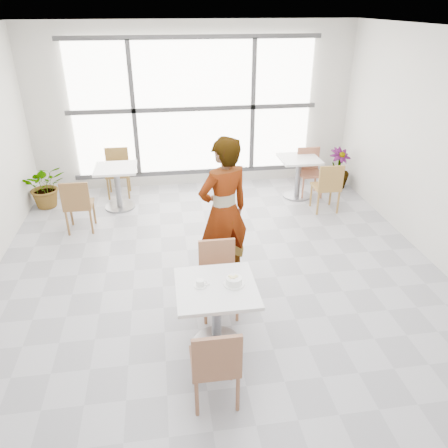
{
  "coord_description": "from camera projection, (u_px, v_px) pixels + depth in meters",
  "views": [
    {
      "loc": [
        -0.65,
        -4.65,
        3.26
      ],
      "look_at": [
        0.0,
        -0.3,
        1.0
      ],
      "focal_mm": 34.81,
      "sensor_mm": 36.0,
      "label": 1
    }
  ],
  "objects": [
    {
      "name": "wall_back",
      "position": [
        194.0,
        108.0,
        8.06
      ],
      "size": [
        6.0,
        0.0,
        6.0
      ],
      "primitive_type": "plane",
      "rotation": [
        1.57,
        0.0,
        0.0
      ],
      "color": "silver",
      "rests_on": "ground"
    },
    {
      "name": "bg_table_left",
      "position": [
        117.0,
        182.0,
        7.49
      ],
      "size": [
        0.7,
        0.7,
        0.75
      ],
      "color": "white",
      "rests_on": "ground"
    },
    {
      "name": "ceiling",
      "position": [
        220.0,
        31.0,
        4.29
      ],
      "size": [
        7.0,
        7.0,
        0.0
      ],
      "primitive_type": "plane",
      "rotation": [
        3.14,
        0.0,
        0.0
      ],
      "color": "white",
      "rests_on": "ground"
    },
    {
      "name": "floor",
      "position": [
        221.0,
        282.0,
        5.67
      ],
      "size": [
        7.0,
        7.0,
        0.0
      ],
      "primitive_type": "plane",
      "color": "#9E9EA5",
      "rests_on": "ground"
    },
    {
      "name": "person",
      "position": [
        224.0,
        212.0,
        5.34
      ],
      "size": [
        0.82,
        0.69,
        1.91
      ],
      "primitive_type": "imported",
      "rotation": [
        0.0,
        0.0,
        3.55
      ],
      "color": "black",
      "rests_on": "ground"
    },
    {
      "name": "main_table",
      "position": [
        216.0,
        305.0,
        4.39
      ],
      "size": [
        0.8,
        0.8,
        0.75
      ],
      "color": "silver",
      "rests_on": "ground"
    },
    {
      "name": "bg_chair_right_near",
      "position": [
        328.0,
        185.0,
        7.33
      ],
      "size": [
        0.42,
        0.42,
        0.87
      ],
      "rotation": [
        0.0,
        0.0,
        3.14
      ],
      "color": "#A17539",
      "rests_on": "ground"
    },
    {
      "name": "bg_chair_right_far",
      "position": [
        309.0,
        168.0,
        8.05
      ],
      "size": [
        0.42,
        0.42,
        0.87
      ],
      "color": "#A26146",
      "rests_on": "ground"
    },
    {
      "name": "bg_chair_left_near",
      "position": [
        78.0,
        203.0,
        6.67
      ],
      "size": [
        0.42,
        0.42,
        0.87
      ],
      "rotation": [
        0.0,
        0.0,
        3.14
      ],
      "color": "brown",
      "rests_on": "ground"
    },
    {
      "name": "plant_left",
      "position": [
        45.0,
        186.0,
        7.59
      ],
      "size": [
        0.83,
        0.77,
        0.78
      ],
      "primitive_type": "imported",
      "rotation": [
        0.0,
        0.0,
        0.26
      ],
      "color": "#46733C",
      "rests_on": "ground"
    },
    {
      "name": "bg_chair_left_far",
      "position": [
        118.0,
        169.0,
        8.04
      ],
      "size": [
        0.42,
        0.42,
        0.87
      ],
      "color": "olive",
      "rests_on": "ground"
    },
    {
      "name": "chair_far",
      "position": [
        218.0,
        273.0,
        4.96
      ],
      "size": [
        0.42,
        0.42,
        0.87
      ],
      "color": "#A36946",
      "rests_on": "ground"
    },
    {
      "name": "chair_near",
      "position": [
        216.0,
        362.0,
        3.72
      ],
      "size": [
        0.42,
        0.42,
        0.87
      ],
      "rotation": [
        0.0,
        0.0,
        3.14
      ],
      "color": "brown",
      "rests_on": "ground"
    },
    {
      "name": "plant_right",
      "position": [
        338.0,
        169.0,
        8.36
      ],
      "size": [
        0.55,
        0.55,
        0.78
      ],
      "primitive_type": "imported",
      "rotation": [
        0.0,
        0.0,
        0.33
      ],
      "color": "#568C47",
      "rests_on": "ground"
    },
    {
      "name": "coffee_cup",
      "position": [
        200.0,
        283.0,
        4.28
      ],
      "size": [
        0.16,
        0.13,
        0.07
      ],
      "color": "white",
      "rests_on": "main_table"
    },
    {
      "name": "window",
      "position": [
        194.0,
        109.0,
        8.0
      ],
      "size": [
        4.6,
        0.07,
        2.52
      ],
      "color": "white",
      "rests_on": "ground"
    },
    {
      "name": "oatmeal_bowl",
      "position": [
        234.0,
        281.0,
        4.3
      ],
      "size": [
        0.21,
        0.21,
        0.1
      ],
      "color": "white",
      "rests_on": "main_table"
    },
    {
      "name": "bg_table_right",
      "position": [
        298.0,
        172.0,
        7.93
      ],
      "size": [
        0.7,
        0.7,
        0.75
      ],
      "color": "white",
      "rests_on": "ground"
    }
  ]
}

